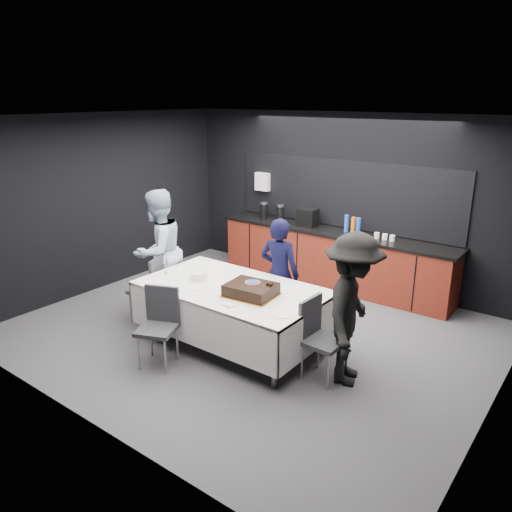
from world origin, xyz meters
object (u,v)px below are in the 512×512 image
at_px(champagne_flute, 166,262).
at_px(person_right, 352,310).
at_px(person_center, 279,274).
at_px(person_left, 159,251).
at_px(party_table, 232,297).
at_px(plate_stack, 199,276).
at_px(chair_right, 318,333).
at_px(cake_assembly, 251,290).
at_px(chair_left, 151,284).
at_px(chair_near, 159,320).

relative_size(champagne_flute, person_right, 0.13).
distance_m(person_center, person_left, 1.83).
height_order(party_table, person_left, person_left).
bearing_deg(champagne_flute, plate_stack, 9.66).
bearing_deg(party_table, chair_right, -1.13).
xyz_separation_m(party_table, cake_assembly, (0.37, -0.09, 0.21)).
height_order(party_table, person_right, person_right).
distance_m(champagne_flute, chair_left, 0.55).
bearing_deg(chair_left, champagne_flute, -5.90).
relative_size(party_table, plate_stack, 10.82).
relative_size(plate_stack, champagne_flute, 0.96).
bearing_deg(person_right, champagne_flute, 79.24).
bearing_deg(cake_assembly, person_left, 171.20).
xyz_separation_m(party_table, chair_near, (-0.39, -0.86, -0.11)).
relative_size(cake_assembly, person_left, 0.36).
bearing_deg(chair_left, chair_right, 2.02).
relative_size(plate_stack, chair_left, 0.23).
distance_m(party_table, chair_right, 1.26).
height_order(person_left, person_right, person_left).
distance_m(chair_right, person_right, 0.48).
height_order(chair_right, person_left, person_left).
relative_size(person_left, person_right, 1.05).
xyz_separation_m(chair_left, person_right, (2.96, 0.23, 0.32)).
relative_size(chair_left, person_center, 0.60).
bearing_deg(party_table, plate_stack, -172.19).
bearing_deg(person_right, person_left, 71.63).
xyz_separation_m(chair_left, chair_near, (0.98, -0.74, 0.00)).
distance_m(person_center, person_right, 1.54).
relative_size(chair_right, person_center, 0.60).
relative_size(cake_assembly, chair_left, 0.70).
bearing_deg(cake_assembly, person_center, 101.76).
distance_m(cake_assembly, person_left, 1.94).
bearing_deg(chair_left, plate_stack, 3.26).
height_order(champagne_flute, chair_near, champagne_flute).
bearing_deg(cake_assembly, chair_left, -179.10).
bearing_deg(party_table, champagne_flute, -171.24).
xyz_separation_m(champagne_flute, person_right, (2.59, 0.27, -0.09)).
bearing_deg(plate_stack, person_center, 50.56).
bearing_deg(chair_near, chair_left, 142.81).
distance_m(party_table, person_left, 1.58).
xyz_separation_m(plate_stack, person_left, (-1.05, 0.27, 0.07)).
bearing_deg(party_table, person_left, 172.40).
xyz_separation_m(chair_near, person_left, (-1.15, 1.07, 0.36)).
xyz_separation_m(cake_assembly, chair_left, (-1.75, -0.03, -0.32)).
distance_m(chair_near, person_center, 1.75).
distance_m(cake_assembly, champagne_flute, 1.38).
xyz_separation_m(party_table, champagne_flute, (-1.01, -0.16, 0.30)).
xyz_separation_m(party_table, chair_left, (-1.37, -0.12, -0.11)).
bearing_deg(chair_right, person_left, 175.29).
distance_m(person_left, person_right, 3.13).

